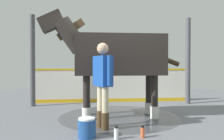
# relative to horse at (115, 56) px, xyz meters

# --- Properties ---
(ground_plane) EXTENTS (16.00, 16.00, 0.02)m
(ground_plane) POSITION_rel_horse_xyz_m (0.02, 0.34, -1.48)
(ground_plane) COLOR slate
(wet_patch) EXTENTS (2.93, 2.93, 0.00)m
(wet_patch) POSITION_rel_horse_xyz_m (-0.06, 0.09, -1.47)
(wet_patch) COLOR #42444C
(wet_patch) RESTS_ON ground
(barrier_wall) EXTENTS (3.03, 4.38, 1.15)m
(barrier_wall) POSITION_rel_horse_xyz_m (-1.91, -1.17, -0.94)
(barrier_wall) COLOR silver
(barrier_wall) RESTS_ON ground
(roof_post_near) EXTENTS (0.16, 0.16, 2.80)m
(roof_post_near) POSITION_rel_horse_xyz_m (-0.05, -2.89, -0.07)
(roof_post_near) COLOR #4C4C51
(roof_post_near) RESTS_ON ground
(roof_post_far) EXTENTS (0.16, 0.16, 2.80)m
(roof_post_far) POSITION_rel_horse_xyz_m (-2.84, 1.19, -0.07)
(roof_post_far) COLOR #4C4C51
(roof_post_far) RESTS_ON ground
(horse) EXTENTS (2.20, 2.95, 2.56)m
(horse) POSITION_rel_horse_xyz_m (0.00, 0.00, 0.00)
(horse) COLOR black
(horse) RESTS_ON ground
(handler) EXTENTS (0.45, 0.58, 1.69)m
(handler) POSITION_rel_horse_xyz_m (1.02, 0.27, -0.49)
(handler) COLOR #47331E
(handler) RESTS_ON ground
(wash_bucket) EXTENTS (0.31, 0.31, 0.34)m
(wash_bucket) POSITION_rel_horse_xyz_m (1.64, 0.33, -1.30)
(wash_bucket) COLOR #1E478C
(wash_bucket) RESTS_ON ground
(bottle_shampoo) EXTENTS (0.08, 0.08, 0.23)m
(bottle_shampoo) POSITION_rel_horse_xyz_m (1.48, 0.81, -1.37)
(bottle_shampoo) COLOR white
(bottle_shampoo) RESTS_ON ground
(bottle_spray) EXTENTS (0.07, 0.07, 0.21)m
(bottle_spray) POSITION_rel_horse_xyz_m (1.18, 1.17, -1.38)
(bottle_spray) COLOR #CC5933
(bottle_spray) RESTS_ON ground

